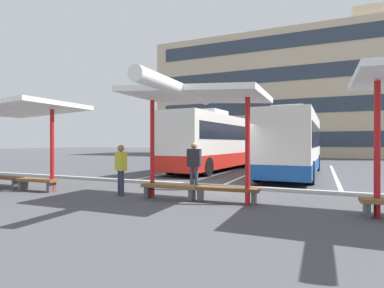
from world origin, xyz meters
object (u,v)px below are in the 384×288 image
object	(u,v)px
coach_bus_1	(292,145)
bench_3	(226,191)
waiting_shelter_0	(14,110)
waiting_passenger_0	(194,162)
coach_bus_0	(220,143)
bench_2	(169,188)
waiting_passenger_1	(121,166)
bench_0	(5,179)
bench_1	(37,182)
waiting_shelter_1	(193,97)

from	to	relation	value
coach_bus_1	bench_3	xyz separation A→B (m)	(-1.12, -8.48, -1.31)
waiting_shelter_0	waiting_passenger_0	size ratio (longest dim) A/B	2.86
coach_bus_0	coach_bus_1	bearing A→B (deg)	-25.83
bench_2	waiting_passenger_1	size ratio (longest dim) A/B	1.08
coach_bus_1	bench_0	distance (m)	13.43
waiting_shelter_0	bench_2	size ratio (longest dim) A/B	2.77
bench_3	coach_bus_1	bearing A→B (deg)	82.49
coach_bus_0	bench_1	world-z (taller)	coach_bus_0
coach_bus_1	bench_1	world-z (taller)	coach_bus_1
coach_bus_1	bench_3	bearing A→B (deg)	-97.51
waiting_shelter_1	bench_2	world-z (taller)	waiting_shelter_1
waiting_shelter_1	bench_0	bearing A→B (deg)	-178.31
waiting_shelter_0	waiting_passenger_1	xyz separation A→B (m)	(4.25, 0.63, -1.98)
waiting_shelter_1	waiting_passenger_1	distance (m)	3.41
coach_bus_1	waiting_passenger_1	size ratio (longest dim) A/B	6.08
bench_3	bench_2	bearing A→B (deg)	-175.32
bench_0	bench_1	xyz separation A→B (m)	(1.80, -0.08, 0.00)
coach_bus_1	bench_2	xyz separation A→B (m)	(-2.92, -8.63, -1.31)
bench_0	waiting_passenger_1	distance (m)	5.20
bench_0	bench_3	bearing A→B (deg)	3.88
waiting_shelter_1	waiting_passenger_1	size ratio (longest dim) A/B	2.81
coach_bus_0	bench_2	xyz separation A→B (m)	(1.82, -10.92, -1.40)
bench_2	coach_bus_0	bearing A→B (deg)	99.48
waiting_shelter_1	waiting_passenger_0	bearing A→B (deg)	112.10
waiting_shelter_1	bench_3	distance (m)	2.93
bench_0	bench_2	distance (m)	6.91
coach_bus_1	coach_bus_0	bearing A→B (deg)	154.17
waiting_shelter_1	bench_3	xyz separation A→B (m)	(0.90, 0.36, -2.76)
waiting_shelter_0	waiting_passenger_1	distance (m)	4.73
waiting_shelter_0	bench_2	distance (m)	6.58
bench_1	waiting_shelter_1	size ratio (longest dim) A/B	0.35
waiting_passenger_1	bench_3	bearing A→B (deg)	3.88
coach_bus_0	bench_0	size ratio (longest dim) A/B	7.68
bench_0	bench_1	distance (m)	1.80
waiting_shelter_0	waiting_shelter_1	size ratio (longest dim) A/B	1.07
coach_bus_0	bench_0	world-z (taller)	coach_bus_0
waiting_shelter_1	waiting_passenger_0	world-z (taller)	waiting_shelter_1
waiting_shelter_0	bench_2	xyz separation A→B (m)	(6.00, 0.73, -2.61)
waiting_shelter_0	bench_1	bearing A→B (deg)	12.82
waiting_shelter_0	coach_bus_0	bearing A→B (deg)	70.28
bench_0	waiting_passenger_0	world-z (taller)	waiting_passenger_0
bench_1	bench_0	bearing A→B (deg)	177.51
coach_bus_0	waiting_passenger_1	distance (m)	11.04
bench_0	waiting_passenger_0	xyz separation A→B (m)	(6.92, 2.40, 0.69)
coach_bus_0	bench_2	size ratio (longest dim) A/B	6.80
bench_0	bench_1	bearing A→B (deg)	-2.49
coach_bus_1	waiting_passenger_1	xyz separation A→B (m)	(-4.67, -8.72, -0.68)
waiting_shelter_0	waiting_shelter_1	distance (m)	6.92
bench_2	waiting_passenger_1	world-z (taller)	waiting_passenger_1
coach_bus_0	waiting_shelter_0	world-z (taller)	coach_bus_0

